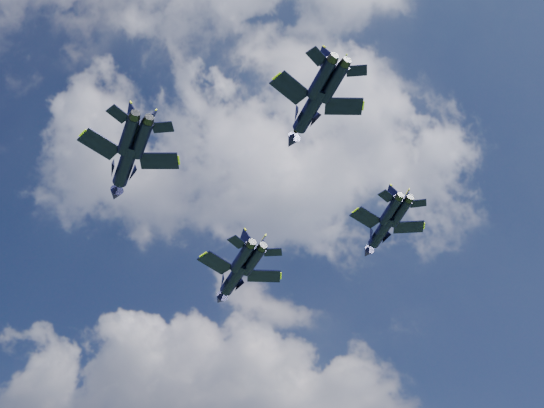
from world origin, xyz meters
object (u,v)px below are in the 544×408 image
at_px(jet_lead, 233,279).
at_px(jet_left, 125,166).
at_px(jet_slot, 308,112).
at_px(jet_right, 381,232).

bearing_deg(jet_lead, jet_left, -143.92).
bearing_deg(jet_slot, jet_left, 134.03).
xyz_separation_m(jet_left, jet_right, (33.42, 14.31, -0.16)).
xyz_separation_m(jet_left, jet_slot, (23.48, -8.72, -1.26)).
distance_m(jet_lead, jet_left, 26.11).
relative_size(jet_left, jet_right, 1.15).
xyz_separation_m(jet_lead, jet_right, (21.65, -8.97, 0.66)).
xyz_separation_m(jet_right, jet_slot, (-9.94, -23.04, -1.10)).
distance_m(jet_left, jet_slot, 25.08).
height_order(jet_left, jet_right, jet_left).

